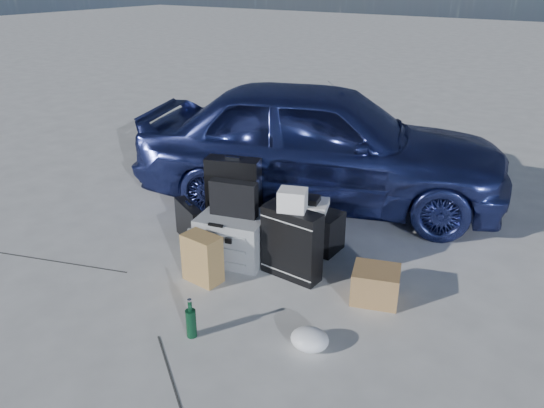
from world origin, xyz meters
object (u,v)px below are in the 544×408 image
(duffel_bag, at_px, (303,226))
(briefcase, at_px, (190,223))
(suitcase_left, at_px, (234,192))
(cardboard_box, at_px, (376,285))
(suitcase_right, at_px, (292,244))
(pelican_case, at_px, (234,237))
(car, at_px, (320,143))
(green_bottle, at_px, (191,319))

(duffel_bag, bearing_deg, briefcase, -148.47)
(duffel_bag, bearing_deg, suitcase_left, -177.75)
(suitcase_left, bearing_deg, cardboard_box, -34.42)
(duffel_bag, bearing_deg, cardboard_box, -26.58)
(suitcase_right, bearing_deg, duffel_bag, 114.00)
(pelican_case, bearing_deg, duffel_bag, 44.39)
(cardboard_box, bearing_deg, car, 131.69)
(briefcase, xyz_separation_m, cardboard_box, (2.00, 0.05, -0.06))
(pelican_case, xyz_separation_m, green_bottle, (0.45, -1.13, -0.07))
(cardboard_box, height_order, green_bottle, green_bottle)
(suitcase_right, height_order, green_bottle, suitcase_right)
(car, bearing_deg, pelican_case, 161.14)
(pelican_case, xyz_separation_m, duffel_bag, (0.39, 0.62, -0.03))
(pelican_case, xyz_separation_m, suitcase_left, (-0.46, 0.60, 0.15))
(briefcase, bearing_deg, suitcase_left, 103.05)
(pelican_case, distance_m, duffel_bag, 0.73)
(duffel_bag, bearing_deg, green_bottle, -86.96)
(car, height_order, cardboard_box, car)
(briefcase, relative_size, cardboard_box, 1.34)
(briefcase, height_order, suitcase_right, suitcase_right)
(car, bearing_deg, briefcase, 141.23)
(car, relative_size, briefcase, 8.24)
(pelican_case, bearing_deg, suitcase_left, 114.42)
(car, bearing_deg, suitcase_right, -178.36)
(car, distance_m, duffel_bag, 1.26)
(car, bearing_deg, green_bottle, 170.06)
(pelican_case, height_order, suitcase_left, suitcase_left)
(briefcase, bearing_deg, duffel_bag, 56.98)
(briefcase, height_order, duffel_bag, briefcase)
(cardboard_box, relative_size, green_bottle, 1.21)
(briefcase, relative_size, green_bottle, 1.62)
(briefcase, bearing_deg, cardboard_box, 28.01)
(duffel_bag, relative_size, green_bottle, 2.47)
(car, relative_size, green_bottle, 13.36)
(suitcase_right, xyz_separation_m, green_bottle, (-0.17, -1.16, -0.17))
(suitcase_left, xyz_separation_m, green_bottle, (0.91, -1.73, -0.22))
(car, height_order, duffel_bag, car)
(pelican_case, height_order, duffel_bag, pelican_case)
(car, relative_size, cardboard_box, 11.01)
(duffel_bag, xyz_separation_m, cardboard_box, (1.01, -0.53, -0.05))
(briefcase, distance_m, green_bottle, 1.57)
(car, distance_m, pelican_case, 1.75)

